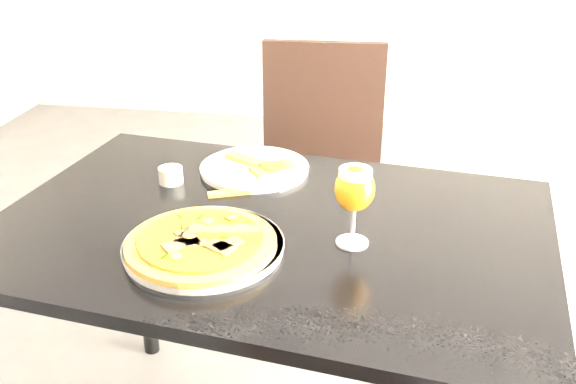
% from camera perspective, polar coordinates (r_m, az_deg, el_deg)
% --- Properties ---
extents(dining_table, '(1.30, 0.95, 0.75)m').
position_cam_1_polar(dining_table, '(1.45, -1.60, -5.84)').
color(dining_table, black).
rests_on(dining_table, ground).
extents(chair_far, '(0.46, 0.46, 0.95)m').
position_cam_1_polar(chair_far, '(2.20, 2.79, 1.57)').
color(chair_far, black).
rests_on(chair_far, ground).
extents(plate_main, '(0.38, 0.38, 0.02)m').
position_cam_1_polar(plate_main, '(1.31, -7.49, -4.81)').
color(plate_main, white).
rests_on(plate_main, dining_table).
extents(pizza, '(0.30, 0.30, 0.03)m').
position_cam_1_polar(pizza, '(1.29, -7.68, -4.40)').
color(pizza, olive).
rests_on(pizza, plate_main).
extents(plate_second, '(0.34, 0.34, 0.01)m').
position_cam_1_polar(plate_second, '(1.66, -2.99, 2.11)').
color(plate_second, white).
rests_on(plate_second, dining_table).
extents(crust_scraps, '(0.20, 0.15, 0.02)m').
position_cam_1_polar(crust_scraps, '(1.64, -2.08, 2.35)').
color(crust_scraps, olive).
rests_on(crust_scraps, plate_second).
extents(loose_crust, '(0.10, 0.06, 0.01)m').
position_cam_1_polar(loose_crust, '(1.53, -5.27, -0.08)').
color(loose_crust, olive).
rests_on(loose_crust, dining_table).
extents(sauce_cup, '(0.06, 0.06, 0.04)m').
position_cam_1_polar(sauce_cup, '(1.61, -10.39, 1.55)').
color(sauce_cup, silver).
rests_on(sauce_cup, dining_table).
extents(beer_glass, '(0.08, 0.08, 0.17)m').
position_cam_1_polar(beer_glass, '(1.28, 5.95, 0.22)').
color(beer_glass, '#B8BBC1').
rests_on(beer_glass, dining_table).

